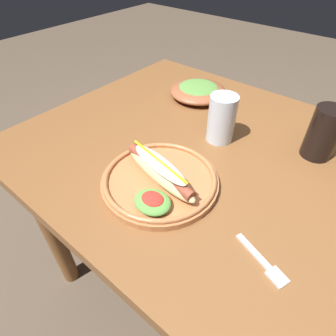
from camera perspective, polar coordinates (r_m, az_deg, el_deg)
The scene contains 7 objects.
ground_plane at distance 1.36m, azimuth 6.74°, elevation -22.44°, with size 8.00×8.00×0.00m, color brown.
dining_table at distance 0.84m, azimuth 10.09°, elevation -3.15°, with size 1.14×0.86×0.74m.
hot_dog_plate at distance 0.66m, azimuth -1.74°, elevation -2.16°, with size 0.28×0.28×0.08m.
fork at distance 0.57m, azimuth 18.94°, elevation -17.79°, with size 0.12×0.06×0.00m.
soda_cup at distance 0.82m, azimuth 29.01°, elevation 6.20°, with size 0.08×0.08×0.14m, color black.
water_cup at distance 0.79m, azimuth 10.83°, elevation 9.81°, with size 0.08×0.08×0.13m, color silver.
side_bowl at distance 1.03m, azimuth 6.14°, elevation 15.40°, with size 0.20×0.20×0.05m.
Camera 1 is at (0.26, -0.55, 1.21)m, focal length 30.03 mm.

